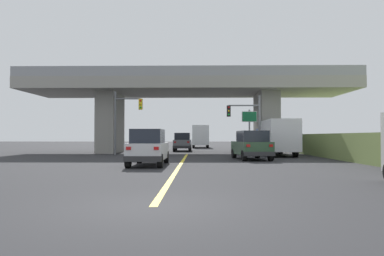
% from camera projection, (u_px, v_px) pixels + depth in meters
% --- Properties ---
extents(ground, '(160.00, 160.00, 0.00)m').
position_uv_depth(ground, '(188.00, 153.00, 35.68)').
color(ground, '#2B2B2D').
extents(overpass_bridge, '(31.64, 8.37, 7.92)m').
position_uv_depth(overpass_bridge, '(188.00, 97.00, 35.81)').
color(overpass_bridge, gray).
rests_on(overpass_bridge, ground).
extents(lane_divider_stripe, '(0.20, 24.74, 0.01)m').
position_uv_depth(lane_divider_stripe, '(180.00, 165.00, 20.56)').
color(lane_divider_stripe, yellow).
rests_on(lane_divider_stripe, ground).
extents(suv_lead, '(1.91, 4.66, 2.02)m').
position_uv_depth(suv_lead, '(149.00, 147.00, 20.01)').
color(suv_lead, silver).
rests_on(suv_lead, ground).
extents(suv_crossing, '(2.49, 4.55, 2.02)m').
position_uv_depth(suv_crossing, '(252.00, 145.00, 25.06)').
color(suv_crossing, '#2D4C33').
rests_on(suv_crossing, ground).
extents(box_truck, '(2.33, 7.52, 2.97)m').
position_uv_depth(box_truck, '(277.00, 137.00, 30.20)').
color(box_truck, navy).
rests_on(box_truck, ground).
extents(sedan_oncoming, '(1.93, 4.57, 2.02)m').
position_uv_depth(sedan_oncoming, '(183.00, 142.00, 40.07)').
color(sedan_oncoming, slate).
rests_on(sedan_oncoming, ground).
extents(traffic_signal_nearside, '(2.88, 0.36, 5.15)m').
position_uv_depth(traffic_signal_nearside, '(248.00, 118.00, 30.59)').
color(traffic_signal_nearside, slate).
rests_on(traffic_signal_nearside, ground).
extents(traffic_signal_farside, '(2.48, 0.36, 5.61)m').
position_uv_depth(traffic_signal_farside, '(124.00, 115.00, 31.36)').
color(traffic_signal_farside, '#56595E').
rests_on(traffic_signal_farside, ground).
extents(highway_sign, '(1.37, 0.17, 4.05)m').
position_uv_depth(highway_sign, '(249.00, 122.00, 32.28)').
color(highway_sign, slate).
rests_on(highway_sign, ground).
extents(semi_truck_distant, '(2.33, 6.82, 3.19)m').
position_uv_depth(semi_truck_distant, '(200.00, 136.00, 52.04)').
color(semi_truck_distant, silver).
rests_on(semi_truck_distant, ground).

